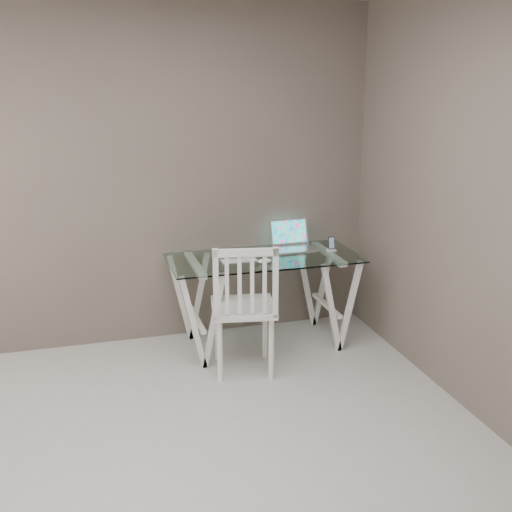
{
  "coord_description": "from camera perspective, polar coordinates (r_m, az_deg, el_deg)",
  "views": [
    {
      "loc": [
        -0.4,
        -2.79,
        2.17
      ],
      "look_at": [
        0.86,
        1.55,
        0.85
      ],
      "focal_mm": 45.0,
      "sensor_mm": 36.0,
      "label": 1
    }
  ],
  "objects": [
    {
      "name": "mouse",
      "position": [
        4.89,
        0.78,
        -0.45
      ],
      "size": [
        0.11,
        0.06,
        0.03
      ],
      "primitive_type": "ellipsoid",
      "color": "white",
      "rests_on": "desk"
    },
    {
      "name": "chair",
      "position": [
        4.62,
        -1.05,
        -4.24
      ],
      "size": [
        0.53,
        0.53,
        1.0
      ],
      "rotation": [
        0.0,
        0.0,
        -0.17
      ],
      "color": "white",
      "rests_on": "ground"
    },
    {
      "name": "phone_dock",
      "position": [
        5.26,
        6.72,
        0.81
      ],
      "size": [
        0.06,
        0.06,
        0.12
      ],
      "color": "white",
      "rests_on": "desk"
    },
    {
      "name": "desk",
      "position": [
        5.17,
        0.67,
        -3.94
      ],
      "size": [
        1.5,
        0.7,
        0.75
      ],
      "color": "silver",
      "rests_on": "ground"
    },
    {
      "name": "keyboard",
      "position": [
        4.94,
        -1.52,
        -0.43
      ],
      "size": [
        0.29,
        0.13,
        0.01
      ],
      "primitive_type": "cube",
      "color": "silver",
      "rests_on": "desk"
    },
    {
      "name": "laptop",
      "position": [
        5.3,
        3.23,
        1.28
      ],
      "size": [
        0.33,
        0.3,
        0.23
      ],
      "color": "silver",
      "rests_on": "desk"
    },
    {
      "name": "room",
      "position": [
        2.87,
        -9.23,
        6.95
      ],
      "size": [
        4.5,
        4.52,
        2.71
      ],
      "color": "#B1AFAA",
      "rests_on": "ground"
    }
  ]
}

